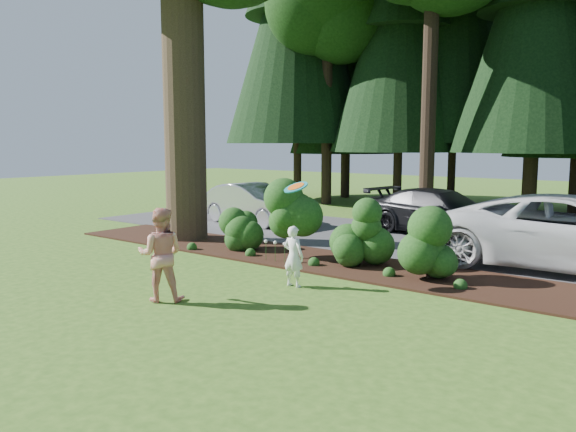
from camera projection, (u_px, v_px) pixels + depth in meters
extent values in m
plane|color=#2F5418|center=(214.00, 284.00, 11.80)|extent=(80.00, 80.00, 0.00)
cube|color=black|center=(305.00, 258.00, 14.34)|extent=(16.00, 2.50, 0.05)
cube|color=#38383A|center=(385.00, 237.00, 17.67)|extent=(22.00, 6.00, 0.03)
cylinder|color=black|center=(183.00, 39.00, 16.49)|extent=(1.24, 1.24, 12.00)
sphere|color=#173A12|center=(246.00, 227.00, 15.44)|extent=(1.08, 1.08, 1.08)
cylinder|color=black|center=(246.00, 245.00, 15.51)|extent=(0.08, 0.08, 0.30)
sphere|color=#173A12|center=(293.00, 224.00, 14.15)|extent=(1.35, 1.35, 1.35)
cylinder|color=black|center=(293.00, 254.00, 14.25)|extent=(0.08, 0.08, 0.30)
sphere|color=#173A12|center=(361.00, 233.00, 13.31)|extent=(1.26, 1.26, 1.26)
cylinder|color=black|center=(361.00, 261.00, 13.39)|extent=(0.08, 0.08, 0.30)
sphere|color=#173A12|center=(429.00, 248.00, 12.07)|extent=(1.17, 1.17, 1.17)
cylinder|color=black|center=(428.00, 273.00, 12.14)|extent=(0.08, 0.08, 0.30)
cylinder|color=#173A12|center=(266.00, 252.00, 14.01)|extent=(0.01, 0.01, 0.50)
sphere|color=white|center=(266.00, 241.00, 13.98)|extent=(0.09, 0.09, 0.09)
cylinder|color=#173A12|center=(275.00, 253.00, 13.83)|extent=(0.01, 0.01, 0.50)
sphere|color=white|center=(275.00, 243.00, 13.80)|extent=(0.09, 0.09, 0.09)
cylinder|color=#173A12|center=(285.00, 255.00, 13.65)|extent=(0.01, 0.01, 0.50)
sphere|color=white|center=(285.00, 244.00, 13.61)|extent=(0.09, 0.09, 0.09)
cylinder|color=black|center=(279.00, 104.00, 27.92)|extent=(0.50, 0.50, 9.80)
cone|color=black|center=(279.00, 46.00, 27.56)|extent=(6.16, 6.16, 10.50)
cylinder|color=black|center=(326.00, 110.00, 26.83)|extent=(0.50, 0.50, 9.10)
cylinder|color=black|center=(388.00, 92.00, 25.30)|extent=(0.50, 0.50, 10.50)
cone|color=black|center=(389.00, 23.00, 24.92)|extent=(6.60, 6.60, 11.25)
cylinder|color=black|center=(437.00, 107.00, 22.42)|extent=(0.50, 0.50, 8.75)
cylinder|color=black|center=(524.00, 73.00, 21.22)|extent=(0.50, 0.50, 11.20)
cylinder|color=black|center=(352.00, 94.00, 30.44)|extent=(0.50, 0.50, 11.20)
cone|color=black|center=(353.00, 33.00, 30.02)|extent=(7.04, 7.04, 12.00)
cylinder|color=black|center=(446.00, 95.00, 26.74)|extent=(0.50, 0.50, 10.50)
cone|color=black|center=(448.00, 30.00, 26.35)|extent=(6.60, 6.60, 11.25)
imported|color=#B2B2B7|center=(254.00, 204.00, 20.50)|extent=(4.56, 1.96, 1.46)
imported|color=silver|center=(575.00, 233.00, 12.83)|extent=(6.37, 3.15, 1.74)
imported|color=black|center=(441.00, 212.00, 17.87)|extent=(5.31, 2.86, 1.46)
imported|color=white|center=(293.00, 256.00, 11.54)|extent=(0.47, 0.32, 1.27)
imported|color=red|center=(161.00, 255.00, 10.47)|extent=(1.09, 1.06, 1.76)
cylinder|color=teal|center=(296.00, 187.00, 11.43)|extent=(0.53, 0.48, 0.27)
cylinder|color=#E15C12|center=(296.00, 187.00, 11.43)|extent=(0.37, 0.34, 0.19)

